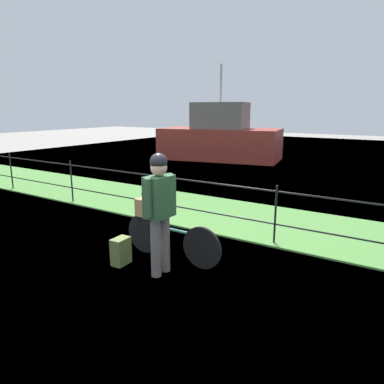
{
  "coord_description": "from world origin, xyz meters",
  "views": [
    {
      "loc": [
        3.21,
        -3.44,
        2.24
      ],
      "look_at": [
        0.1,
        1.35,
        0.9
      ],
      "focal_mm": 33.35,
      "sensor_mm": 36.0,
      "label": 1
    }
  ],
  "objects": [
    {
      "name": "moored_boat_near",
      "position": [
        -4.49,
        10.74,
        0.94
      ],
      "size": [
        5.6,
        3.3,
        4.1
      ],
      "color": "#9E3328",
      "rests_on": "ground"
    },
    {
      "name": "wooden_crate",
      "position": [
        -0.22,
        0.63,
        0.76
      ],
      "size": [
        0.38,
        0.25,
        0.27
      ],
      "primitive_type": "cube",
      "rotation": [
        0.0,
        0.0,
        -0.01
      ],
      "color": "#A87F51",
      "rests_on": "bicycle_main"
    },
    {
      "name": "bicycle_main",
      "position": [
        0.18,
        0.63,
        0.33
      ],
      "size": [
        1.71,
        0.16,
        0.62
      ],
      "color": "black",
      "rests_on": "ground"
    },
    {
      "name": "iron_fence",
      "position": [
        0.0,
        2.08,
        0.6
      ],
      "size": [
        18.04,
        0.04,
        1.02
      ],
      "color": "black",
      "rests_on": "ground"
    },
    {
      "name": "grass_strip",
      "position": [
        0.0,
        3.11,
        0.01
      ],
      "size": [
        27.0,
        2.4,
        0.03
      ],
      "primitive_type": "cube",
      "color": "#569342",
      "rests_on": "ground"
    },
    {
      "name": "ground_plane",
      "position": [
        0.0,
        0.0,
        0.0
      ],
      "size": [
        60.0,
        60.0,
        0.0
      ],
      "primitive_type": "plane",
      "color": "gray"
    },
    {
      "name": "backpack_on_paving",
      "position": [
        -0.33,
        0.1,
        0.2
      ],
      "size": [
        0.2,
        0.29,
        0.4
      ],
      "primitive_type": "cube",
      "rotation": [
        0.0,
        0.0,
        4.77
      ],
      "color": "olive",
      "rests_on": "ground"
    },
    {
      "name": "terrier_dog",
      "position": [
        -0.19,
        0.63,
        0.97
      ],
      "size": [
        0.32,
        0.14,
        0.18
      ],
      "color": "#4C3D2D",
      "rests_on": "wooden_crate"
    },
    {
      "name": "harbor_water",
      "position": [
        0.0,
        10.66,
        0.0
      ],
      "size": [
        30.0,
        30.0,
        0.0
      ],
      "primitive_type": "plane",
      "color": "#60849E",
      "rests_on": "ground"
    },
    {
      "name": "cyclist_person",
      "position": [
        0.35,
        0.17,
        1.0
      ],
      "size": [
        0.26,
        0.54,
        1.68
      ],
      "color": "slate",
      "rests_on": "ground"
    }
  ]
}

